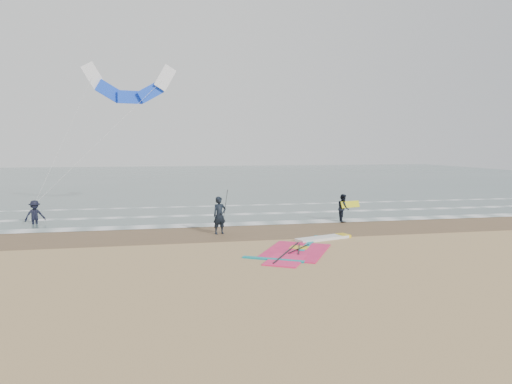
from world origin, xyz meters
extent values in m
plane|color=tan|center=(0.00, 0.00, 0.00)|extent=(120.00, 120.00, 0.00)
cube|color=#47605E|center=(0.00, 48.00, 0.01)|extent=(120.00, 80.00, 0.02)
cube|color=brown|center=(0.00, 6.00, 0.00)|extent=(120.00, 5.00, 0.01)
cube|color=white|center=(0.00, 8.20, 0.03)|extent=(120.00, 1.20, 0.02)
cube|color=white|center=(0.00, 12.00, 0.03)|extent=(120.00, 0.70, 0.02)
cube|color=white|center=(0.00, 16.50, 0.03)|extent=(120.00, 0.50, 0.01)
cube|color=white|center=(2.40, 3.13, 0.07)|extent=(2.85, 1.51, 0.13)
cube|color=yellow|center=(3.62, 3.52, 0.07)|extent=(0.68, 0.79, 0.14)
cube|color=#FB1F61|center=(0.40, 0.91, 0.02)|extent=(3.89, 4.30, 0.04)
cube|color=#FB1F61|center=(-0.43, -0.54, 0.03)|extent=(2.15, 2.40, 0.05)
cube|color=#0C8C99|center=(1.51, 2.35, 0.03)|extent=(1.99, 3.20, 0.06)
cube|color=#0C8C99|center=(-0.88, -0.31, 0.03)|extent=(2.34, 1.49, 0.06)
cube|color=yellow|center=(0.74, 1.46, 0.03)|extent=(1.01, 0.97, 0.06)
cylinder|color=black|center=(-0.04, 0.69, 0.06)|extent=(2.06, 3.50, 0.07)
cylinder|color=black|center=(0.62, 1.13, 0.08)|extent=(1.37, 1.52, 0.04)
cylinder|color=black|center=(0.62, 1.13, 0.08)|extent=(0.66, 1.92, 0.04)
imported|color=black|center=(-2.33, 5.52, 0.97)|extent=(0.82, 0.67, 1.95)
imported|color=black|center=(5.38, 7.86, 0.84)|extent=(0.79, 0.93, 1.68)
imported|color=black|center=(-12.50, 10.45, 0.88)|extent=(1.31, 1.14, 1.76)
cylinder|color=black|center=(-2.03, 5.52, 1.43)|extent=(0.17, 0.86, 1.82)
cube|color=yellow|center=(5.78, 7.76, 1.07)|extent=(1.30, 0.51, 0.39)
cube|color=white|center=(-9.67, 15.02, 9.23)|extent=(1.56, 0.45, 1.87)
cube|color=blue|center=(-8.67, 15.02, 8.23)|extent=(1.85, 0.52, 1.58)
cube|color=blue|center=(-7.30, 15.02, 7.87)|extent=(1.64, 0.47, 0.87)
cube|color=blue|center=(-5.93, 15.02, 8.23)|extent=(1.85, 0.52, 1.58)
cube|color=white|center=(-4.93, 15.02, 9.23)|extent=(1.56, 0.45, 1.87)
cylinder|color=beige|center=(-11.08, 12.74, 5.21)|extent=(2.85, 4.59, 8.07)
cylinder|color=beige|center=(-8.71, 12.74, 5.21)|extent=(7.59, 4.59, 8.07)
camera|label=1|loc=(-5.00, -17.64, 4.51)|focal=32.00mm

